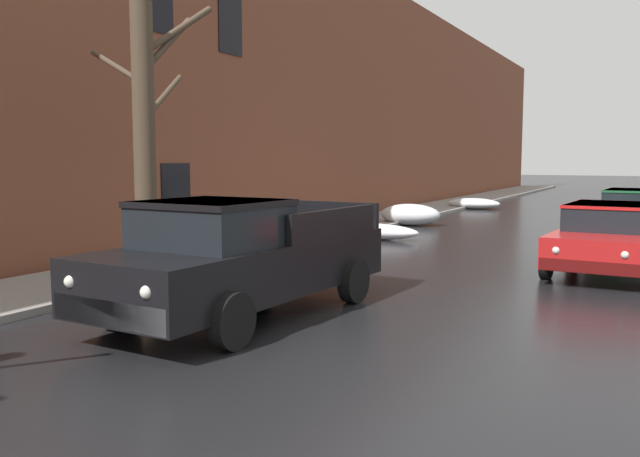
% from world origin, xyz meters
% --- Properties ---
extents(left_sidewalk_slab, '(2.58, 80.00, 0.12)m').
position_xyz_m(left_sidewalk_slab, '(-6.12, 18.00, 0.06)').
color(left_sidewalk_slab, gray).
rests_on(left_sidewalk_slab, ground).
extents(brick_townhouse_facade, '(0.63, 80.00, 9.66)m').
position_xyz_m(brick_townhouse_facade, '(-7.91, 17.99, 4.83)').
color(brick_townhouse_facade, brown).
rests_on(brick_townhouse_facade, ground).
extents(snow_bank_near_corner_left, '(2.43, 1.22, 0.51)m').
position_xyz_m(snow_bank_near_corner_left, '(-4.59, 31.34, 0.25)').
color(snow_bank_near_corner_left, white).
rests_on(snow_bank_near_corner_left, ground).
extents(snow_bank_mid_block_left, '(3.03, 0.95, 0.59)m').
position_xyz_m(snow_bank_mid_block_left, '(-4.29, 18.37, 0.24)').
color(snow_bank_mid_block_left, white).
rests_on(snow_bank_mid_block_left, ground).
extents(snow_bank_along_right_kerb, '(2.14, 1.27, 0.75)m').
position_xyz_m(snow_bank_along_right_kerb, '(-4.64, 22.73, 0.37)').
color(snow_bank_along_right_kerb, white).
rests_on(snow_bank_along_right_kerb, ground).
extents(bare_tree_second_along_sidewalk, '(1.96, 2.17, 5.24)m').
position_xyz_m(bare_tree_second_along_sidewalk, '(-4.80, 9.65, 2.70)').
color(bare_tree_second_along_sidewalk, '#4C3D2D').
rests_on(bare_tree_second_along_sidewalk, ground).
extents(pickup_truck_black_approaching_near_lane, '(2.44, 5.43, 1.76)m').
position_xyz_m(pickup_truck_black_approaching_near_lane, '(-2.13, 8.60, 0.88)').
color(pickup_truck_black_approaching_near_lane, black).
rests_on(pickup_truck_black_approaching_near_lane, ground).
extents(sedan_red_parked_kerbside_close, '(2.17, 4.41, 1.42)m').
position_xyz_m(sedan_red_parked_kerbside_close, '(2.37, 15.26, 0.75)').
color(sedan_red_parked_kerbside_close, red).
rests_on(sedan_red_parked_kerbside_close, ground).
extents(sedan_green_parked_kerbside_mid, '(2.04, 4.50, 1.42)m').
position_xyz_m(sedan_green_parked_kerbside_mid, '(2.47, 22.33, 0.75)').
color(sedan_green_parked_kerbside_mid, '#1E5633').
rests_on(sedan_green_parked_kerbside_mid, ground).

